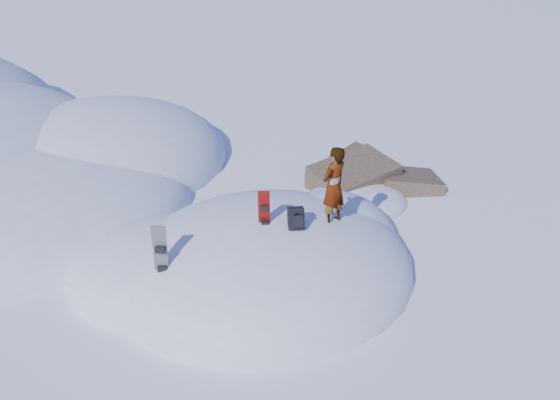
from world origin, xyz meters
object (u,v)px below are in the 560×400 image
object	(u,v)px
backpack	(296,219)
snowboard_red	(264,217)
person	(333,186)
snowboard_dark	(161,260)

from	to	relation	value
backpack	snowboard_red	bearing A→B (deg)	164.94
backpack	person	size ratio (longest dim) A/B	0.31
snowboard_red	backpack	world-z (taller)	snowboard_red
snowboard_red	backpack	xyz separation A→B (m)	(0.62, -0.29, 0.01)
snowboard_red	snowboard_dark	xyz separation A→B (m)	(-2.26, -0.45, -0.39)
snowboard_red	backpack	distance (m)	0.69
snowboard_dark	person	distance (m)	3.92
snowboard_red	person	world-z (taller)	person
snowboard_dark	snowboard_red	bearing A→B (deg)	29.26
person	snowboard_dark	bearing A→B (deg)	-23.44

